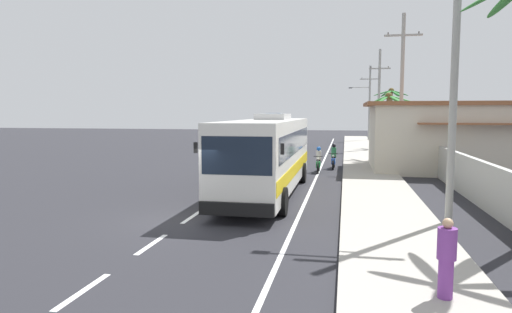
# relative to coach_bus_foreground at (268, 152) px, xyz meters

# --- Properties ---
(ground_plane) EXTENTS (160.00, 160.00, 0.00)m
(ground_plane) POSITION_rel_coach_bus_foreground_xyz_m (-1.88, -5.63, -1.90)
(ground_plane) COLOR #28282D
(sidewalk_kerb) EXTENTS (3.20, 90.00, 0.14)m
(sidewalk_kerb) POSITION_rel_coach_bus_foreground_xyz_m (4.92, 4.37, -1.83)
(sidewalk_kerb) COLOR #A8A399
(sidewalk_kerb) RESTS_ON ground
(lane_markings) EXTENTS (3.87, 71.00, 0.01)m
(lane_markings) POSITION_rel_coach_bus_foreground_xyz_m (0.32, 9.07, -1.89)
(lane_markings) COLOR white
(lane_markings) RESTS_ON ground
(boundary_wall) EXTENTS (0.24, 60.00, 1.80)m
(boundary_wall) POSITION_rel_coach_bus_foreground_xyz_m (8.72, 8.37, -0.99)
(boundary_wall) COLOR #B2B2AD
(boundary_wall) RESTS_ON ground
(coach_bus_foreground) EXTENTS (3.02, 12.32, 3.64)m
(coach_bus_foreground) POSITION_rel_coach_bus_foreground_xyz_m (0.00, 0.00, 0.00)
(coach_bus_foreground) COLOR silver
(coach_bus_foreground) RESTS_ON ground
(coach_bus_far_lane) EXTENTS (3.58, 11.36, 3.62)m
(coach_bus_far_lane) POSITION_rel_coach_bus_foreground_xyz_m (-3.88, 27.37, -0.01)
(coach_bus_far_lane) COLOR #2366A8
(coach_bus_far_lane) RESTS_ON ground
(motorcycle_beside_bus) EXTENTS (0.56, 1.96, 1.59)m
(motorcycle_beside_bus) POSITION_rel_coach_bus_foreground_xyz_m (1.82, 7.91, -1.25)
(motorcycle_beside_bus) COLOR black
(motorcycle_beside_bus) RESTS_ON ground
(motorcycle_trailing) EXTENTS (0.56, 1.96, 1.64)m
(motorcycle_trailing) POSITION_rel_coach_bus_foreground_xyz_m (2.69, 10.00, -1.23)
(motorcycle_trailing) COLOR black
(motorcycle_trailing) RESTS_ON ground
(pedestrian_near_kerb) EXTENTS (0.36, 0.36, 1.57)m
(pedestrian_near_kerb) POSITION_rel_coach_bus_foreground_xyz_m (5.36, -11.19, -0.94)
(pedestrian_near_kerb) COLOR #75388E
(pedestrian_near_kerb) RESTS_ON sidewalk_kerb
(utility_pole_nearest) EXTENTS (4.06, 0.24, 10.20)m
(utility_pole_nearest) POSITION_rel_coach_bus_foreground_xyz_m (6.67, -4.73, 3.54)
(utility_pole_nearest) COLOR #9E9E99
(utility_pole_nearest) RESTS_ON ground
(utility_pole_mid) EXTENTS (2.34, 0.24, 9.93)m
(utility_pole_mid) POSITION_rel_coach_bus_foreground_xyz_m (6.91, 10.37, 3.28)
(utility_pole_mid) COLOR #9E9E99
(utility_pole_mid) RESTS_ON ground
(utility_pole_far) EXTENTS (2.01, 0.24, 9.73)m
(utility_pole_far) POSITION_rel_coach_bus_foreground_xyz_m (6.54, 25.48, 3.13)
(utility_pole_far) COLOR #9E9E99
(utility_pole_far) RESTS_ON ground
(utility_pole_distant) EXTENTS (3.96, 0.24, 9.66)m
(utility_pole_distant) POSITION_rel_coach_bus_foreground_xyz_m (6.32, 40.59, 3.24)
(utility_pole_distant) COLOR #9E9E99
(utility_pole_distant) RESTS_ON ground
(palm_nearest) EXTENTS (3.48, 3.21, 6.12)m
(palm_nearest) POSITION_rel_coach_bus_foreground_xyz_m (7.85, 27.24, 2.50)
(palm_nearest) COLOR brown
(palm_nearest) RESTS_ON ground
(palm_third) EXTENTS (3.65, 3.24, 5.20)m
(palm_third) POSITION_rel_coach_bus_foreground_xyz_m (6.61, 15.89, 1.87)
(palm_third) COLOR brown
(palm_third) RESTS_ON ground
(roadside_building) EXTENTS (16.22, 7.62, 4.34)m
(roadside_building) POSITION_rel_coach_bus_foreground_xyz_m (12.76, 10.14, 0.29)
(roadside_building) COLOR beige
(roadside_building) RESTS_ON ground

